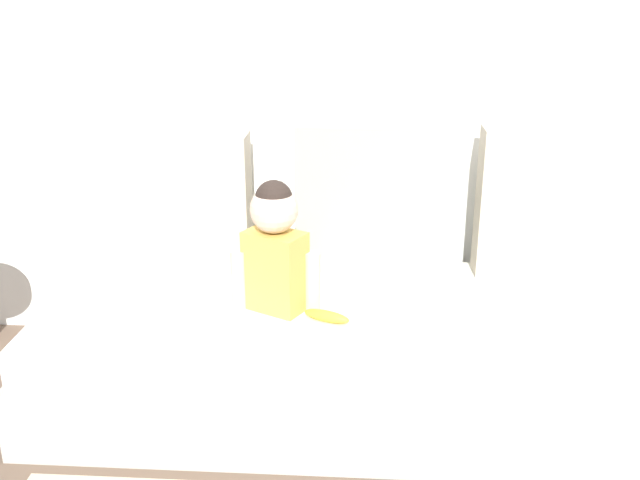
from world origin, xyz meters
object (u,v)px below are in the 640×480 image
at_px(throw_pillow_left, 181,201).
at_px(throw_pillow_right, 556,203).
at_px(couch, 362,355).
at_px(banana, 326,316).
at_px(toddler, 275,244).
at_px(throw_pillow_center, 365,199).

relative_size(throw_pillow_left, throw_pillow_right, 0.92).
xyz_separation_m(couch, throw_pillow_left, (-0.74, 0.36, 0.48)).
bearing_deg(banana, toddler, 153.09).
bearing_deg(couch, throw_pillow_center, 90.00).
distance_m(throw_pillow_left, throw_pillow_center, 0.74).
bearing_deg(throw_pillow_center, banana, -104.28).
distance_m(throw_pillow_left, toddler, 0.58).
distance_m(couch, throw_pillow_left, 0.95).
height_order(couch, banana, banana).
xyz_separation_m(throw_pillow_left, throw_pillow_center, (0.74, 0.00, 0.02)).
xyz_separation_m(couch, toddler, (-0.31, -0.04, 0.45)).
height_order(throw_pillow_left, toddler, throw_pillow_left).
xyz_separation_m(throw_pillow_center, banana, (-0.13, -0.49, -0.28)).
xyz_separation_m(throw_pillow_right, banana, (-0.86, -0.49, -0.27)).
bearing_deg(couch, throw_pillow_left, 154.28).
distance_m(throw_pillow_left, throw_pillow_right, 1.48).
relative_size(throw_pillow_center, toddler, 1.24).
relative_size(couch, throw_pillow_left, 4.32).
height_order(couch, toddler, toddler).
bearing_deg(throw_pillow_right, banana, -150.32).
bearing_deg(throw_pillow_right, throw_pillow_center, 180.00).
bearing_deg(banana, throw_pillow_right, 29.68).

